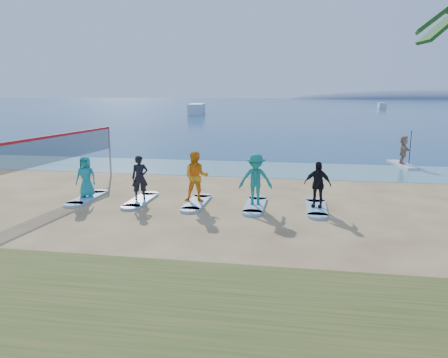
% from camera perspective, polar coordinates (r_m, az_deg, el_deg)
% --- Properties ---
extents(ground, '(600.00, 600.00, 0.00)m').
position_cam_1_polar(ground, '(13.92, -3.43, -5.96)').
color(ground, tan).
rests_on(ground, ground).
extents(shallow_water, '(600.00, 600.00, 0.00)m').
position_cam_1_polar(shallow_water, '(23.99, 2.34, 1.38)').
color(shallow_water, teal).
rests_on(shallow_water, ground).
extents(ocean, '(600.00, 600.00, 0.00)m').
position_cam_1_polar(ocean, '(173.01, 9.01, 9.74)').
color(ocean, navy).
rests_on(ocean, ground).
extents(island_ridge, '(220.00, 56.00, 18.00)m').
position_cam_1_polar(island_ridge, '(326.18, 26.65, 9.34)').
color(island_ridge, slate).
rests_on(island_ridge, ground).
extents(volleyball_net, '(0.74, 9.07, 2.50)m').
position_cam_1_polar(volleyball_net, '(18.50, -21.46, 3.60)').
color(volleyball_net, gray).
rests_on(volleyball_net, ground).
extents(paddleboard, '(1.27, 3.08, 0.12)m').
position_cam_1_polar(paddleboard, '(26.96, 22.26, 1.75)').
color(paddleboard, silver).
rests_on(paddleboard, ground).
extents(paddleboarder, '(0.53, 1.49, 1.59)m').
position_cam_1_polar(paddleboarder, '(26.84, 22.40, 3.55)').
color(paddleboarder, tan).
rests_on(paddleboarder, paddleboard).
extents(boat_offshore_a, '(3.77, 8.92, 2.01)m').
position_cam_1_polar(boat_offshore_a, '(83.91, -3.57, 8.40)').
color(boat_offshore_a, silver).
rests_on(boat_offshore_a, ground).
extents(boat_offshore_b, '(2.17, 5.53, 1.41)m').
position_cam_1_polar(boat_offshore_b, '(126.69, 19.90, 8.71)').
color(boat_offshore_b, silver).
rests_on(boat_offshore_b, ground).
extents(surfboard_0, '(0.70, 2.20, 0.09)m').
position_cam_1_polar(surfboard_0, '(17.97, -17.43, -2.37)').
color(surfboard_0, '#8DC0DB').
rests_on(surfboard_0, ground).
extents(student_0, '(0.82, 0.57, 1.61)m').
position_cam_1_polar(student_0, '(17.79, -17.59, 0.28)').
color(student_0, teal).
rests_on(student_0, surfboard_0).
extents(surfboard_1, '(0.70, 2.20, 0.09)m').
position_cam_1_polar(surfboard_1, '(17.08, -10.82, -2.75)').
color(surfboard_1, '#8DC0DB').
rests_on(surfboard_1, ground).
extents(student_1, '(0.73, 0.62, 1.69)m').
position_cam_1_polar(student_1, '(16.89, -10.93, 0.18)').
color(student_1, black).
rests_on(student_1, surfboard_1).
extents(surfboard_2, '(0.70, 2.20, 0.09)m').
position_cam_1_polar(surfboard_2, '(16.44, -3.59, -3.11)').
color(surfboard_2, '#8DC0DB').
rests_on(surfboard_2, ground).
extents(student_2, '(1.03, 0.87, 1.90)m').
position_cam_1_polar(student_2, '(16.22, -3.64, 0.29)').
color(student_2, orange).
rests_on(student_2, surfboard_2).
extents(surfboard_3, '(0.70, 2.20, 0.09)m').
position_cam_1_polar(surfboard_3, '(16.08, 4.09, -3.44)').
color(surfboard_3, '#8DC0DB').
rests_on(surfboard_3, ground).
extents(student_3, '(1.28, 0.83, 1.87)m').
position_cam_1_polar(student_3, '(15.86, 4.14, -0.02)').
color(student_3, '#1B8679').
rests_on(student_3, surfboard_3).
extents(surfboard_4, '(0.70, 2.20, 0.09)m').
position_cam_1_polar(surfboard_4, '(16.02, 11.99, -3.72)').
color(surfboard_4, '#8DC0DB').
rests_on(surfboard_4, ground).
extents(student_4, '(1.03, 0.62, 1.64)m').
position_cam_1_polar(student_4, '(15.82, 12.12, -0.69)').
color(student_4, black).
rests_on(student_4, surfboard_4).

